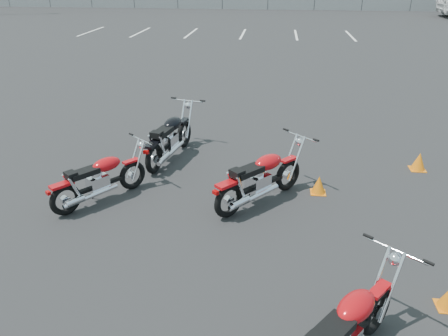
# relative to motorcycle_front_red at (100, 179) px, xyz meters

# --- Properties ---
(ground) EXTENTS (120.00, 120.00, 0.00)m
(ground) POSITION_rel_motorcycle_front_red_xyz_m (1.84, -0.45, -0.41)
(ground) COLOR black
(ground) RESTS_ON ground
(motorcycle_front_red) EXTENTS (1.41, 1.64, 0.89)m
(motorcycle_front_red) POSITION_rel_motorcycle_front_red_xyz_m (0.00, 0.00, 0.00)
(motorcycle_front_red) COLOR black
(motorcycle_front_red) RESTS_ON ground
(motorcycle_second_black) EXTENTS (0.88, 2.04, 1.00)m
(motorcycle_second_black) POSITION_rel_motorcycle_front_red_xyz_m (0.75, 1.85, 0.05)
(motorcycle_second_black) COLOR black
(motorcycle_second_black) RESTS_ON ground
(motorcycle_third_red) EXTENTS (1.63, 1.74, 0.98)m
(motorcycle_third_red) POSITION_rel_motorcycle_front_red_xyz_m (2.63, 0.25, 0.04)
(motorcycle_third_red) COLOR black
(motorcycle_third_red) RESTS_ON ground
(motorcycle_rear_red) EXTENTS (1.51, 1.76, 0.96)m
(motorcycle_rear_red) POSITION_rel_motorcycle_front_red_xyz_m (3.55, -2.96, 0.03)
(motorcycle_rear_red) COLOR black
(motorcycle_rear_red) RESTS_ON ground
(training_cone_near) EXTENTS (0.29, 0.29, 0.35)m
(training_cone_near) POSITION_rel_motorcycle_front_red_xyz_m (5.61, 1.90, -0.23)
(training_cone_near) COLOR orange
(training_cone_near) RESTS_ON ground
(training_cone_extra) EXTENTS (0.26, 0.26, 0.31)m
(training_cone_extra) POSITION_rel_motorcycle_front_red_xyz_m (3.62, 0.72, -0.25)
(training_cone_extra) COLOR orange
(training_cone_extra) RESTS_ON ground
(parking_line_stripes) EXTENTS (15.12, 4.00, 0.01)m
(parking_line_stripes) POSITION_rel_motorcycle_front_red_xyz_m (-0.66, 19.55, -0.40)
(parking_line_stripes) COLOR silver
(parking_line_stripes) RESTS_ON ground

